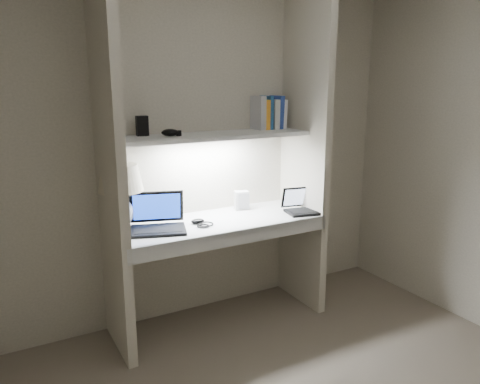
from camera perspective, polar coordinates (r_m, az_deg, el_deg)
back_wall at (r=3.42m, az=-4.76°, el=5.47°), size 3.20×0.01×2.50m
alcove_panel_left at (r=2.93m, az=-15.62°, el=3.69°), size 0.06×0.55×2.50m
alcove_panel_right at (r=3.56m, az=7.93°, el=5.68°), size 0.06×0.55×2.50m
desk at (r=3.29m, az=-2.61°, el=-3.76°), size 1.40×0.55×0.04m
desk_apron at (r=3.08m, az=-0.44°, el=-5.55°), size 1.46×0.03×0.10m
shelf at (r=3.25m, az=-3.48°, el=6.84°), size 1.40×0.36×0.03m
strip_light at (r=3.25m, az=-3.47°, el=6.45°), size 0.60×0.04×0.02m
table_lamp at (r=3.12m, az=-14.32°, el=0.74°), size 0.29×0.29×0.43m
laptop_main at (r=3.12m, az=-10.02°, el=-3.51°), size 0.43×0.40×0.24m
laptop_netbook at (r=3.51m, az=7.69°, el=-1.73°), size 0.31×0.29×0.18m
speaker at (r=3.53m, az=0.18°, el=-1.02°), size 0.12×0.10×0.14m
mouse at (r=3.21m, az=-5.19°, el=-3.57°), size 0.10×0.07×0.03m
cable_coil at (r=3.18m, az=-4.21°, el=-3.92°), size 0.12×0.12×0.01m
sticky_note at (r=3.16m, az=-13.91°, el=-4.50°), size 0.09×0.09×0.00m
book_row at (r=3.58m, az=3.47°, el=9.56°), size 0.23×0.16×0.25m
shelf_box at (r=3.18m, az=-11.84°, el=7.90°), size 0.08×0.06×0.13m
shelf_gadget at (r=3.12m, az=-8.53°, el=7.18°), size 0.13×0.11×0.05m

